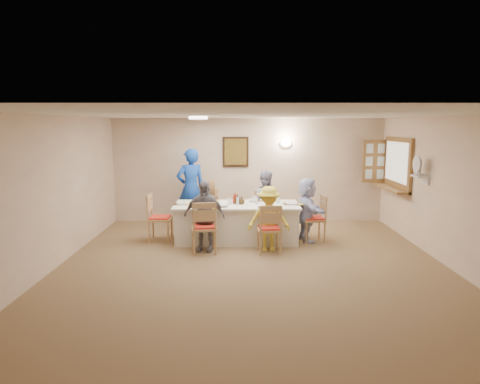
{
  "coord_description": "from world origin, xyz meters",
  "views": [
    {
      "loc": [
        -0.23,
        -6.79,
        2.33
      ],
      "look_at": [
        -0.2,
        1.4,
        1.05
      ],
      "focal_mm": 32.0,
      "sensor_mm": 36.0,
      "label": 1
    }
  ],
  "objects_px": {
    "diner_back_left": "(209,207)",
    "diner_front_left": "(204,216)",
    "chair_front_right": "(269,228)",
    "diner_front_right": "(269,219)",
    "chair_back_right": "(264,211)",
    "condiment_ketchup": "(235,198)",
    "serving_hatch": "(398,164)",
    "chair_left_end": "(160,218)",
    "dining_table": "(237,223)",
    "caregiver": "(191,188)",
    "diner_right_end": "(307,210)",
    "chair_back_left": "(210,211)",
    "diner_back_right": "(264,202)",
    "chair_front_left": "(204,226)",
    "chair_right_end": "(313,218)",
    "desk_fan": "(419,168)"
  },
  "relations": [
    {
      "from": "chair_back_left",
      "to": "chair_left_end",
      "type": "bearing_deg",
      "value": -147.34
    },
    {
      "from": "chair_back_left",
      "to": "chair_front_left",
      "type": "height_order",
      "value": "chair_front_left"
    },
    {
      "from": "diner_front_right",
      "to": "chair_front_left",
      "type": "bearing_deg",
      "value": -175.89
    },
    {
      "from": "diner_back_left",
      "to": "chair_front_right",
      "type": "bearing_deg",
      "value": 138.9
    },
    {
      "from": "diner_front_left",
      "to": "chair_right_end",
      "type": "bearing_deg",
      "value": 27.93
    },
    {
      "from": "chair_right_end",
      "to": "caregiver",
      "type": "bearing_deg",
      "value": -120.3
    },
    {
      "from": "diner_front_right",
      "to": "serving_hatch",
      "type": "bearing_deg",
      "value": 24.51
    },
    {
      "from": "chair_front_right",
      "to": "diner_back_left",
      "type": "bearing_deg",
      "value": -55.34
    },
    {
      "from": "desk_fan",
      "to": "chair_back_right",
      "type": "bearing_deg",
      "value": 152.82
    },
    {
      "from": "chair_left_end",
      "to": "diner_right_end",
      "type": "relative_size",
      "value": 0.75
    },
    {
      "from": "chair_front_right",
      "to": "diner_front_right",
      "type": "xyz_separation_m",
      "value": [
        0.0,
        0.12,
        0.15
      ]
    },
    {
      "from": "chair_front_right",
      "to": "diner_right_end",
      "type": "distance_m",
      "value": 1.16
    },
    {
      "from": "caregiver",
      "to": "chair_front_left",
      "type": "bearing_deg",
      "value": 78.58
    },
    {
      "from": "diner_right_end",
      "to": "caregiver",
      "type": "distance_m",
      "value": 2.74
    },
    {
      "from": "chair_left_end",
      "to": "condiment_ketchup",
      "type": "height_order",
      "value": "condiment_ketchup"
    },
    {
      "from": "chair_back_right",
      "to": "chair_right_end",
      "type": "bearing_deg",
      "value": -43.29
    },
    {
      "from": "caregiver",
      "to": "diner_right_end",
      "type": "bearing_deg",
      "value": 130.62
    },
    {
      "from": "serving_hatch",
      "to": "diner_back_right",
      "type": "height_order",
      "value": "serving_hatch"
    },
    {
      "from": "chair_front_right",
      "to": "diner_front_right",
      "type": "relative_size",
      "value": 0.76
    },
    {
      "from": "chair_back_right",
      "to": "diner_back_left",
      "type": "relative_size",
      "value": 0.77
    },
    {
      "from": "chair_back_right",
      "to": "diner_front_left",
      "type": "height_order",
      "value": "diner_front_left"
    },
    {
      "from": "chair_front_right",
      "to": "condiment_ketchup",
      "type": "height_order",
      "value": "condiment_ketchup"
    },
    {
      "from": "chair_front_left",
      "to": "chair_left_end",
      "type": "height_order",
      "value": "chair_front_left"
    },
    {
      "from": "chair_front_right",
      "to": "chair_front_left",
      "type": "bearing_deg",
      "value": -4.37
    },
    {
      "from": "chair_left_end",
      "to": "diner_front_left",
      "type": "xyz_separation_m",
      "value": [
        0.95,
        -0.68,
        0.18
      ]
    },
    {
      "from": "chair_right_end",
      "to": "serving_hatch",
      "type": "bearing_deg",
      "value": 104.31
    },
    {
      "from": "diner_front_left",
      "to": "caregiver",
      "type": "bearing_deg",
      "value": 114.19
    },
    {
      "from": "diner_right_end",
      "to": "caregiver",
      "type": "height_order",
      "value": "caregiver"
    },
    {
      "from": "chair_right_end",
      "to": "diner_back_left",
      "type": "xyz_separation_m",
      "value": [
        -2.15,
        0.68,
        0.11
      ]
    },
    {
      "from": "dining_table",
      "to": "caregiver",
      "type": "height_order",
      "value": "caregiver"
    },
    {
      "from": "chair_front_left",
      "to": "chair_left_end",
      "type": "relative_size",
      "value": 1.01
    },
    {
      "from": "serving_hatch",
      "to": "diner_front_left",
      "type": "distance_m",
      "value": 4.39
    },
    {
      "from": "chair_front_left",
      "to": "caregiver",
      "type": "bearing_deg",
      "value": -85.51
    },
    {
      "from": "desk_fan",
      "to": "chair_front_right",
      "type": "distance_m",
      "value": 2.98
    },
    {
      "from": "chair_back_left",
      "to": "diner_back_right",
      "type": "bearing_deg",
      "value": -13.16
    },
    {
      "from": "chair_left_end",
      "to": "chair_right_end",
      "type": "height_order",
      "value": "chair_left_end"
    },
    {
      "from": "serving_hatch",
      "to": "chair_left_end",
      "type": "height_order",
      "value": "serving_hatch"
    },
    {
      "from": "diner_back_right",
      "to": "dining_table",
      "type": "bearing_deg",
      "value": 59.34
    },
    {
      "from": "diner_back_right",
      "to": "diner_front_left",
      "type": "bearing_deg",
      "value": 59.34
    },
    {
      "from": "chair_back_right",
      "to": "condiment_ketchup",
      "type": "xyz_separation_m",
      "value": [
        -0.64,
        -0.74,
        0.43
      ]
    },
    {
      "from": "serving_hatch",
      "to": "chair_right_end",
      "type": "bearing_deg",
      "value": -159.25
    },
    {
      "from": "dining_table",
      "to": "diner_front_left",
      "type": "distance_m",
      "value": 0.95
    },
    {
      "from": "dining_table",
      "to": "chair_front_left",
      "type": "distance_m",
      "value": 1.01
    },
    {
      "from": "chair_front_right",
      "to": "chair_right_end",
      "type": "bearing_deg",
      "value": -144.27
    },
    {
      "from": "chair_back_right",
      "to": "diner_front_right",
      "type": "relative_size",
      "value": 0.73
    },
    {
      "from": "diner_back_left",
      "to": "diner_front_left",
      "type": "bearing_deg",
      "value": 99.86
    },
    {
      "from": "chair_front_right",
      "to": "condiment_ketchup",
      "type": "relative_size",
      "value": 3.9
    },
    {
      "from": "dining_table",
      "to": "serving_hatch",
      "type": "bearing_deg",
      "value": 11.85
    },
    {
      "from": "chair_back_left",
      "to": "diner_back_left",
      "type": "relative_size",
      "value": 0.81
    },
    {
      "from": "chair_back_right",
      "to": "dining_table",
      "type": "bearing_deg",
      "value": -130.06
    }
  ]
}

